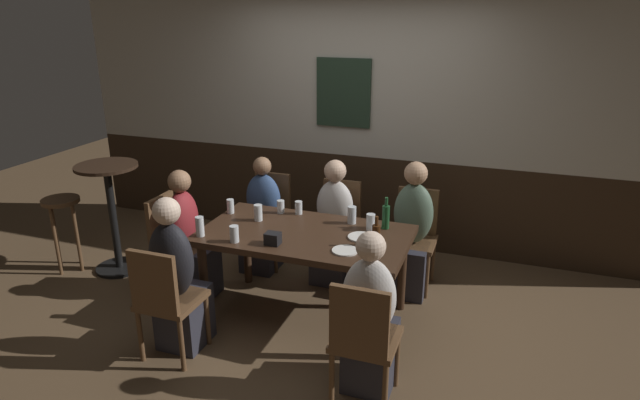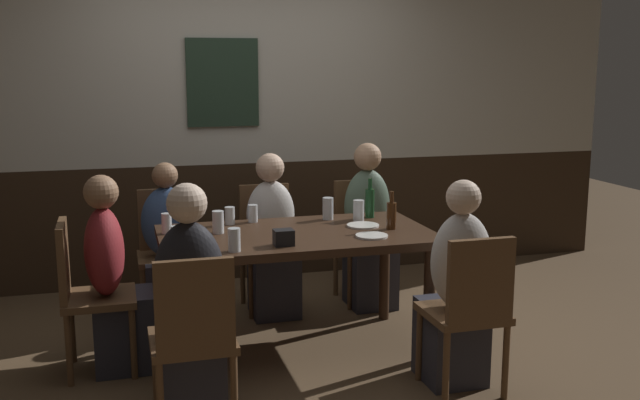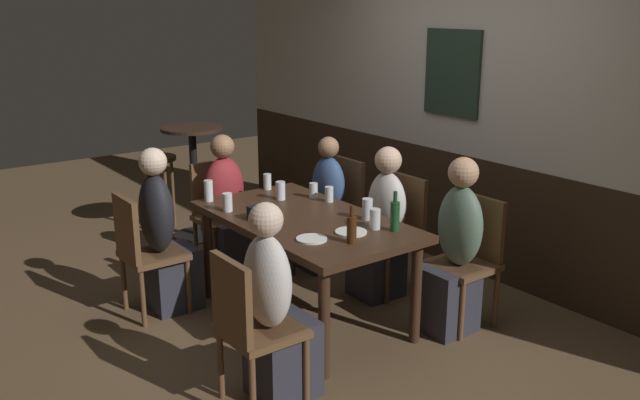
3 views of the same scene
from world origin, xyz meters
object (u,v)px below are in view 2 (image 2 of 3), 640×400
object	(u,v)px
person_head_west	(115,289)
pint_glass_stout	(253,214)
chair_left_near	(194,333)
chair_head_west	(85,288)
dining_table	(297,246)
beer_glass_half	(177,242)
person_right_far	(369,237)
pint_glass_pale	(328,210)
chair_right_near	(470,306)
chair_left_far	(167,246)
highball_clear	(234,241)
tumbler_water	(218,224)
chair_right_far	(361,233)
person_mid_far	(272,247)
person_left_far	(169,258)
person_left_near	(190,320)
beer_glass_tall	(230,217)
plate_white_small	(372,236)
person_right_near	(456,299)
condiment_caddy	(284,237)
beer_bottle_green	(370,202)
pint_glass_amber	(167,225)
chair_mid_far	(268,239)
beer_bottle_brown	(391,215)
plate_white_large	(363,225)
tumbler_short	(359,212)

from	to	relation	value
person_head_west	pint_glass_stout	distance (m)	0.99
chair_left_near	chair_head_west	bearing A→B (deg)	120.68
dining_table	beer_glass_half	size ratio (longest dim) A/B	10.41
person_right_far	pint_glass_pale	xyz separation A→B (m)	(-0.43, -0.40, 0.30)
chair_right_near	chair_left_near	world-z (taller)	same
chair_left_far	highball_clear	world-z (taller)	chair_left_far
beer_glass_half	tumbler_water	distance (m)	0.52
chair_right_far	person_head_west	size ratio (longest dim) A/B	0.77
person_mid_far	person_left_far	bearing A→B (deg)	-179.85
person_left_near	beer_glass_tall	xyz separation A→B (m)	(0.36, 1.04, 0.29)
person_head_west	plate_white_small	distance (m)	1.50
person_right_near	condiment_caddy	xyz separation A→B (m)	(-0.86, 0.42, 0.31)
chair_left_near	beer_bottle_green	world-z (taller)	beer_bottle_green
tumbler_water	pint_glass_stout	size ratio (longest dim) A/B	1.21
beer_glass_half	pint_glass_amber	distance (m)	0.52
chair_mid_far	person_left_far	xyz separation A→B (m)	(-0.71, -0.16, -0.04)
plate_white_small	highball_clear	bearing A→B (deg)	-171.99
person_left_near	condiment_caddy	size ratio (longest dim) A/B	10.82
chair_mid_far	beer_bottle_brown	world-z (taller)	beer_bottle_brown
chair_head_west	plate_white_small	bearing A→B (deg)	-7.99
chair_head_west	beer_bottle_brown	xyz separation A→B (m)	(1.81, -0.07, 0.33)
dining_table	person_right_near	world-z (taller)	person_right_near
chair_head_west	beer_glass_tall	xyz separation A→B (m)	(0.88, 0.33, 0.29)
person_right_far	plate_white_small	bearing A→B (deg)	-108.74
highball_clear	pint_glass_stout	xyz separation A→B (m)	(0.23, 0.71, -0.00)
highball_clear	person_head_west	bearing A→B (deg)	151.43
chair_mid_far	pint_glass_stout	xyz separation A→B (m)	(-0.20, -0.50, 0.30)
chair_left_far	person_mid_far	xyz separation A→B (m)	(0.71, -0.16, -0.02)
person_left_near	beer_bottle_green	size ratio (longest dim) A/B	4.59
chair_head_west	person_left_near	xyz separation A→B (m)	(0.51, -0.70, 0.01)
person_mid_far	plate_white_small	xyz separation A→B (m)	(0.40, -0.93, 0.27)
person_left_near	plate_white_large	distance (m)	1.40
person_head_west	plate_white_large	world-z (taller)	person_head_west
chair_head_west	tumbler_short	bearing A→B (deg)	7.40
chair_right_near	plate_white_large	xyz separation A→B (m)	(-0.27, 0.91, 0.25)
chair_right_near	tumbler_short	distance (m)	1.15
chair_right_near	chair_right_far	bearing A→B (deg)	90.00
pint_glass_stout	plate_white_small	xyz separation A→B (m)	(0.59, -0.59, -0.05)
dining_table	chair_left_far	world-z (taller)	chair_left_far
highball_clear	pint_glass_pale	distance (m)	0.97
highball_clear	beer_bottle_brown	distance (m)	1.05
pint_glass_stout	plate_white_small	world-z (taller)	pint_glass_stout
tumbler_short	condiment_caddy	size ratio (longest dim) A/B	1.22
dining_table	person_left_near	bearing A→B (deg)	-135.39
chair_left_far	beer_glass_tall	bearing A→B (deg)	-55.64
person_head_west	tumbler_water	size ratio (longest dim) A/B	8.39
person_left_near	tumbler_water	distance (m)	0.90
beer_glass_half	pint_glass_pale	world-z (taller)	beer_glass_half
person_right_near	person_mid_far	world-z (taller)	person_right_near
highball_clear	plate_white_small	distance (m)	0.84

